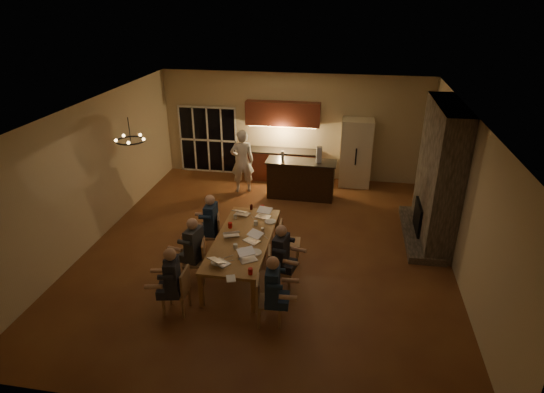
{
  "coord_description": "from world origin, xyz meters",
  "views": [
    {
      "loc": [
        1.61,
        -8.75,
        5.37
      ],
      "look_at": [
        0.06,
        0.3,
        1.18
      ],
      "focal_mm": 30.0,
      "sensor_mm": 36.0,
      "label": 1
    }
  ],
  "objects": [
    {
      "name": "floor",
      "position": [
        0.0,
        0.0,
        0.0
      ],
      "size": [
        9.0,
        9.0,
        0.0
      ],
      "primitive_type": "plane",
      "color": "brown",
      "rests_on": "ground"
    },
    {
      "name": "back_wall",
      "position": [
        0.0,
        4.52,
        1.6
      ],
      "size": [
        8.0,
        0.04,
        3.2
      ],
      "primitive_type": "cube",
      "color": "#C3AD8A",
      "rests_on": "ground"
    },
    {
      "name": "left_wall",
      "position": [
        -4.02,
        0.0,
        1.6
      ],
      "size": [
        0.04,
        9.0,
        3.2
      ],
      "primitive_type": "cube",
      "color": "#C3AD8A",
      "rests_on": "ground"
    },
    {
      "name": "right_wall",
      "position": [
        4.02,
        0.0,
        1.6
      ],
      "size": [
        0.04,
        9.0,
        3.2
      ],
      "primitive_type": "cube",
      "color": "#C3AD8A",
      "rests_on": "ground"
    },
    {
      "name": "ceiling",
      "position": [
        0.0,
        0.0,
        3.22
      ],
      "size": [
        8.0,
        9.0,
        0.04
      ],
      "primitive_type": "cube",
      "color": "white",
      "rests_on": "back_wall"
    },
    {
      "name": "french_doors",
      "position": [
        -2.7,
        4.47,
        1.05
      ],
      "size": [
        1.86,
        0.08,
        2.1
      ],
      "primitive_type": "cube",
      "color": "black",
      "rests_on": "ground"
    },
    {
      "name": "fireplace",
      "position": [
        3.7,
        1.2,
        1.6
      ],
      "size": [
        0.58,
        2.5,
        3.2
      ],
      "primitive_type": "cube",
      "color": "#665B50",
      "rests_on": "ground"
    },
    {
      "name": "kitchenette",
      "position": [
        -0.3,
        4.2,
        1.2
      ],
      "size": [
        2.24,
        0.68,
        2.4
      ],
      "primitive_type": null,
      "color": "#5E281B",
      "rests_on": "ground"
    },
    {
      "name": "refrigerator",
      "position": [
        1.9,
        4.15,
        1.0
      ],
      "size": [
        0.9,
        0.68,
        2.0
      ],
      "primitive_type": "cube",
      "color": "beige",
      "rests_on": "ground"
    },
    {
      "name": "dining_table",
      "position": [
        -0.34,
        -0.88,
        0.38
      ],
      "size": [
        1.1,
        2.79,
        0.75
      ],
      "primitive_type": "cube",
      "color": "#A67342",
      "rests_on": "ground"
    },
    {
      "name": "bar_island",
      "position": [
        0.42,
        2.96,
        0.54
      ],
      "size": [
        1.94,
        0.72,
        1.08
      ],
      "primitive_type": "cube",
      "rotation": [
        0.0,
        0.0,
        -0.02
      ],
      "color": "black",
      "rests_on": "ground"
    },
    {
      "name": "chair_left_near",
      "position": [
        -1.24,
        -2.42,
        0.45
      ],
      "size": [
        0.45,
        0.45,
        0.89
      ],
      "primitive_type": null,
      "rotation": [
        0.0,
        0.0,
        -1.56
      ],
      "color": "#A37851",
      "rests_on": "ground"
    },
    {
      "name": "chair_left_mid",
      "position": [
        -1.22,
        -1.43,
        0.45
      ],
      "size": [
        0.53,
        0.53,
        0.89
      ],
      "primitive_type": null,
      "rotation": [
        0.0,
        0.0,
        -1.34
      ],
      "color": "#A37851",
      "rests_on": "ground"
    },
    {
      "name": "chair_left_far",
      "position": [
        -1.23,
        -0.32,
        0.45
      ],
      "size": [
        0.54,
        0.54,
        0.89
      ],
      "primitive_type": null,
      "rotation": [
        0.0,
        0.0,
        -1.3
      ],
      "color": "#A37851",
      "rests_on": "ground"
    },
    {
      "name": "chair_right_near",
      "position": [
        0.48,
        -2.43,
        0.45
      ],
      "size": [
        0.5,
        0.5,
        0.89
      ],
      "primitive_type": null,
      "rotation": [
        0.0,
        0.0,
        1.71
      ],
      "color": "#A37851",
      "rests_on": "ground"
    },
    {
      "name": "chair_right_mid",
      "position": [
        0.51,
        -1.45,
        0.45
      ],
      "size": [
        0.5,
        0.5,
        0.89
      ],
      "primitive_type": null,
      "rotation": [
        0.0,
        0.0,
        1.73
      ],
      "color": "#A37851",
      "rests_on": "ground"
    },
    {
      "name": "chair_right_far",
      "position": [
        0.55,
        -0.34,
        0.45
      ],
      "size": [
        0.46,
        0.46,
        0.89
      ],
      "primitive_type": null,
      "rotation": [
        0.0,
        0.0,
        1.62
      ],
      "color": "#A37851",
      "rests_on": "ground"
    },
    {
      "name": "person_left_near",
      "position": [
        -1.22,
        -2.52,
        0.69
      ],
      "size": [
        0.7,
        0.7,
        1.38
      ],
      "primitive_type": null,
      "rotation": [
        0.0,
        0.0,
        -1.38
      ],
      "color": "#22242C",
      "rests_on": "ground"
    },
    {
      "name": "person_right_near",
      "position": [
        0.55,
        -2.49,
        0.69
      ],
      "size": [
        0.63,
        0.63,
        1.38
      ],
      "primitive_type": null,
      "rotation": [
        0.0,
        0.0,
        1.62
      ],
      "color": "#1D3049",
      "rests_on": "ground"
    },
    {
      "name": "person_left_mid",
      "position": [
        -1.21,
        -1.4,
        0.69
      ],
      "size": [
        0.71,
        0.71,
        1.38
      ],
      "primitive_type": null,
      "rotation": [
        0.0,
        0.0,
        -1.78
      ],
      "color": "#383D42",
      "rests_on": "ground"
    },
    {
      "name": "person_right_mid",
      "position": [
        0.52,
        -1.38,
        0.69
      ],
      "size": [
        0.7,
        0.7,
        1.38
      ],
      "primitive_type": null,
      "rotation": [
        0.0,
        0.0,
        1.38
      ],
      "color": "#22242C",
      "rests_on": "ground"
    },
    {
      "name": "person_left_far",
      "position": [
        -1.19,
        -0.29,
        0.69
      ],
      "size": [
        0.61,
        0.61,
        1.38
      ],
      "primitive_type": null,
      "rotation": [
        0.0,
        0.0,
        -1.55
      ],
      "color": "#1D3049",
      "rests_on": "ground"
    },
    {
      "name": "standing_person",
      "position": [
        -1.28,
        3.1,
        0.92
      ],
      "size": [
        0.77,
        0.63,
        1.84
      ],
      "primitive_type": "imported",
      "rotation": [
        0.0,
        0.0,
        3.45
      ],
      "color": "silver",
      "rests_on": "ground"
    },
    {
      "name": "chandelier",
      "position": [
        -2.46,
        -1.01,
        2.75
      ],
      "size": [
        0.56,
        0.56,
        0.03
      ],
      "primitive_type": "torus",
      "color": "black",
      "rests_on": "ceiling"
    },
    {
      "name": "laptop_a",
      "position": [
        -0.53,
        -1.88,
        0.86
      ],
      "size": [
        0.42,
        0.41,
        0.23
      ],
      "primitive_type": null,
      "rotation": [
        0.0,
        0.0,
        2.59
      ],
      "color": "silver",
      "rests_on": "dining_table"
    },
    {
      "name": "laptop_b",
      "position": [
        -0.06,
        -1.67,
        0.86
      ],
      "size": [
        0.42,
        0.41,
        0.23
      ],
      "primitive_type": null,
      "rotation": [
        0.0,
        0.0,
        0.58
      ],
      "color": "silver",
      "rests_on": "dining_table"
    },
    {
      "name": "laptop_c",
      "position": [
        -0.61,
        -0.81,
        0.86
      ],
      "size": [
        0.41,
        0.39,
        0.23
      ],
      "primitive_type": null,
      "rotation": [
        0.0,
        0.0,
        3.56
      ],
      "color": "silver",
      "rests_on": "dining_table"
    },
    {
      "name": "laptop_d",
      "position": [
        -0.14,
        -0.98,
        0.86
      ],
      "size": [
        0.42,
        0.41,
        0.23
      ],
      "primitive_type": null,
      "rotation": [
        0.0,
        0.0,
        -0.56
      ],
      "color": "silver",
      "rests_on": "dining_table"
    },
    {
      "name": "laptop_e",
      "position": [
        -0.6,
        0.17,
        0.86
      ],
      "size": [
        0.38,
        0.35,
        0.23
      ],
      "primitive_type": null,
      "rotation": [
        0.0,
        0.0,
        2.89
      ],
      "color": "silver",
      "rests_on": "dining_table"
    },
    {
      "name": "laptop_f",
      "position": [
        -0.12,
        0.11,
        0.86
      ],
      "size": [
        0.37,
        0.34,
        0.23
      ],
      "primitive_type": null,
      "rotation": [
        0.0,
        0.0,
        -0.2
      ],
      "color": "silver",
      "rests_on": "dining_table"
    },
    {
      "name": "mug_front",
      "position": [
        -0.39,
        -1.31,
        0.8
      ],
      "size": [
        0.09,
        0.09,
        0.1
      ],
      "primitive_type": "cylinder",
      "color": "silver",
      "rests_on": "dining_table"
    },
    {
      "name": "mug_mid",
      "position": [
        -0.2,
        -0.29,
        0.8
      ],
      "size": [
        0.09,
        0.09,
        0.1
      ],
      "primitive_type": "cylinder",
      "color": "silver",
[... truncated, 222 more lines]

